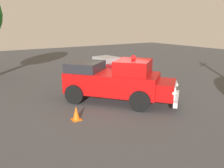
{
  "coord_description": "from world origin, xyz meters",
  "views": [
    {
      "loc": [
        9.42,
        -6.62,
        4.1
      ],
      "look_at": [
        -0.44,
        -0.23,
        0.97
      ],
      "focal_mm": 36.02,
      "sensor_mm": 36.0,
      "label": 1
    }
  ],
  "objects": [
    {
      "name": "ground_plane",
      "position": [
        0.0,
        0.0,
        0.0
      ],
      "size": [
        60.0,
        60.0,
        0.0
      ],
      "primitive_type": "plane",
      "color": "#424244"
    },
    {
      "name": "lawn_chair_by_car",
      "position": [
        -2.21,
        2.36,
        0.59
      ],
      "size": [
        0.67,
        0.67,
        1.02
      ],
      "color": "#B7BABF",
      "rests_on": "ground"
    },
    {
      "name": "vintage_fire_truck",
      "position": [
        -0.25,
        -0.08,
        1.2
      ],
      "size": [
        5.99,
        5.42,
        2.59
      ],
      "color": "black",
      "rests_on": "ground"
    },
    {
      "name": "traffic_cone",
      "position": [
        0.84,
        -2.94,
        0.31
      ],
      "size": [
        0.4,
        0.4,
        0.64
      ],
      "color": "orange",
      "rests_on": "ground"
    },
    {
      "name": "lawn_chair_near_truck",
      "position": [
        -3.17,
        0.12,
        0.59
      ],
      "size": [
        0.69,
        0.69,
        1.02
      ],
      "color": "#B7BABF",
      "rests_on": "ground"
    },
    {
      "name": "classic_hot_rod",
      "position": [
        -6.21,
        3.2,
        0.75
      ],
      "size": [
        4.53,
        2.32,
        1.46
      ],
      "color": "black",
      "rests_on": "ground"
    },
    {
      "name": "spectator_seated",
      "position": [
        -3.26,
        0.22,
        0.7
      ],
      "size": [
        0.63,
        0.65,
        1.29
      ],
      "color": "#383842",
      "rests_on": "ground"
    }
  ]
}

